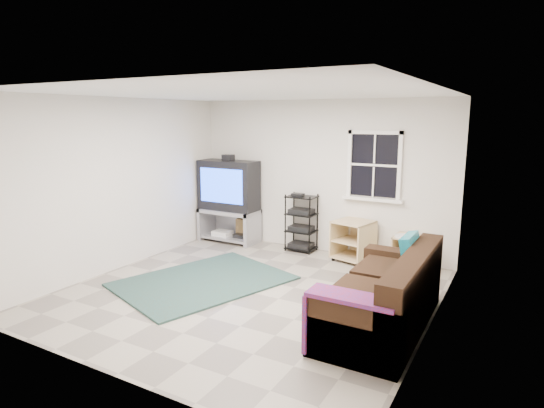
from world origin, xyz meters
The scene contains 8 objects.
room centered at (0.95, 2.27, 1.48)m, with size 4.60×4.62×4.60m.
tv_unit centered at (-1.69, 2.00, 0.90)m, with size 1.11×0.56×1.63m.
av_rack centered at (-0.25, 2.10, 0.44)m, with size 0.50×0.36×1.00m.
side_table_left centered at (0.75, 2.04, 0.35)m, with size 0.67×0.67×0.66m.
side_table_right centered at (1.63, 2.07, 0.30)m, with size 0.48×0.50×0.54m.
sofa centered at (1.85, -0.12, 0.34)m, with size 0.93×2.09×0.96m.
shag_rug centered at (-0.77, 0.00, 0.01)m, with size 1.65×2.27×0.03m, color #322216.
paper_bag centered at (-1.45, 2.15, 0.21)m, with size 0.30×0.19×0.43m, color olive.
Camera 1 is at (3.09, -4.85, 2.31)m, focal length 30.00 mm.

